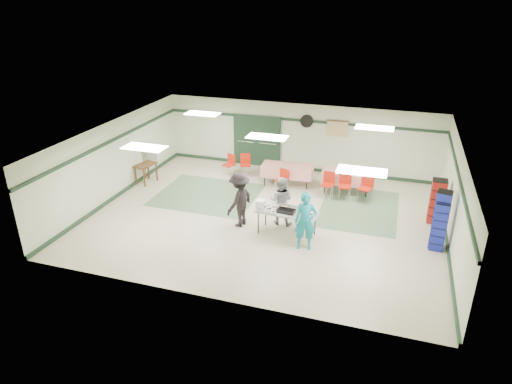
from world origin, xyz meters
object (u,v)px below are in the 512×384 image
(crate_stack_blue_a, at_px, (440,220))
(broom, at_px, (144,164))
(volunteer_teal, at_px, (305,221))
(crate_stack_blue_b, at_px, (440,226))
(printer_table, at_px, (146,167))
(chair_b, at_px, (328,182))
(chair_loose_a, at_px, (245,162))
(office_printer, at_px, (154,154))
(chair_c, at_px, (366,185))
(volunteer_grey, at_px, (281,201))
(dining_table_a, at_px, (347,177))
(serving_table, at_px, (287,213))
(chair_loose_b, at_px, (230,163))
(dining_table_b, at_px, (287,170))
(volunteer_dark, at_px, (240,200))
(crate_stack_red, at_px, (437,201))
(chair_d, at_px, (283,178))

(crate_stack_blue_a, distance_m, broom, 10.54)
(volunteer_teal, xyz_separation_m, crate_stack_blue_b, (3.56, 1.09, -0.12))
(printer_table, bearing_deg, chair_b, 19.72)
(chair_loose_a, xyz_separation_m, office_printer, (-3.31, -1.24, 0.41))
(chair_b, xyz_separation_m, office_printer, (-6.77, -0.20, 0.38))
(volunteer_teal, xyz_separation_m, chair_c, (1.33, 3.79, -0.28))
(volunteer_grey, relative_size, dining_table_a, 0.86)
(chair_b, relative_size, office_printer, 1.93)
(chair_b, bearing_deg, volunteer_grey, -109.32)
(chair_b, height_order, crate_stack_blue_b, crate_stack_blue_b)
(chair_c, relative_size, chair_loose_a, 1.09)
(serving_table, relative_size, chair_loose_b, 2.26)
(dining_table_b, xyz_separation_m, office_printer, (-5.13, -0.77, 0.36))
(serving_table, relative_size, crate_stack_blue_b, 1.30)
(printer_table, bearing_deg, volunteer_grey, -3.84)
(volunteer_grey, bearing_deg, volunteer_dark, 23.70)
(dining_table_b, xyz_separation_m, crate_stack_red, (5.17, -1.53, 0.14))
(dining_table_a, bearing_deg, crate_stack_blue_b, -51.12)
(volunteer_grey, relative_size, volunteer_dark, 0.90)
(dining_table_b, bearing_deg, dining_table_a, -3.82)
(broom, bearing_deg, dining_table_b, 6.73)
(serving_table, relative_size, crate_stack_blue_a, 1.08)
(volunteer_grey, height_order, chair_loose_b, volunteer_grey)
(chair_loose_a, distance_m, crate_stack_blue_b, 7.93)
(serving_table, height_order, chair_loose_a, chair_loose_a)
(dining_table_a, relative_size, chair_b, 2.03)
(printer_table, distance_m, broom, 0.12)
(dining_table_a, relative_size, printer_table, 1.96)
(volunteer_teal, height_order, crate_stack_red, volunteer_teal)
(chair_d, xyz_separation_m, crate_stack_blue_a, (5.19, -2.61, 0.38))
(dining_table_a, bearing_deg, crate_stack_blue_a, -50.44)
(volunteer_dark, height_order, crate_stack_blue_b, volunteer_dark)
(crate_stack_blue_b, relative_size, printer_table, 1.58)
(dining_table_a, relative_size, chair_loose_a, 2.11)
(chair_loose_b, height_order, printer_table, chair_loose_b)
(dining_table_a, distance_m, chair_loose_a, 4.04)
(chair_b, relative_size, crate_stack_red, 0.62)
(chair_d, bearing_deg, printer_table, -148.77)
(crate_stack_blue_a, bearing_deg, volunteer_teal, -161.83)
(crate_stack_red, relative_size, printer_table, 1.55)
(crate_stack_blue_a, bearing_deg, broom, 170.20)
(serving_table, height_order, dining_table_b, dining_table_b)
(dining_table_a, bearing_deg, serving_table, -112.35)
(volunteer_dark, relative_size, chair_loose_a, 2.02)
(serving_table, relative_size, broom, 1.40)
(volunteer_dark, distance_m, chair_c, 4.67)
(crate_stack_blue_a, height_order, office_printer, crate_stack_blue_a)
(chair_loose_a, bearing_deg, volunteer_dark, -92.88)
(crate_stack_blue_a, relative_size, printer_table, 1.89)
(dining_table_b, distance_m, crate_stack_blue_a, 6.08)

